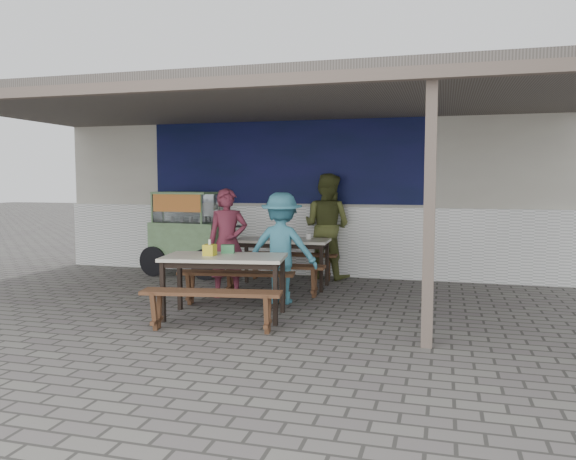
% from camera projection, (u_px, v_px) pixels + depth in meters
% --- Properties ---
extents(ground, '(60.00, 60.00, 0.00)m').
position_uv_depth(ground, '(237.00, 312.00, 7.07)').
color(ground, '#5E5B55').
rests_on(ground, ground).
extents(back_wall, '(9.00, 1.28, 3.50)m').
position_uv_depth(back_wall, '(305.00, 177.00, 10.35)').
color(back_wall, beige).
rests_on(back_wall, ground).
extents(warung_roof, '(9.00, 4.21, 2.81)m').
position_uv_depth(warung_roof, '(260.00, 103.00, 7.69)').
color(warung_roof, '#5B554E').
rests_on(warung_roof, ground).
extents(table_left, '(1.47, 0.74, 0.75)m').
position_uv_depth(table_left, '(282.00, 244.00, 8.66)').
color(table_left, beige).
rests_on(table_left, ground).
extents(bench_left_street, '(1.55, 0.36, 0.45)m').
position_uv_depth(bench_left_street, '(272.00, 272.00, 8.06)').
color(bench_left_street, brown).
rests_on(bench_left_street, ground).
extents(bench_left_wall, '(1.55, 0.36, 0.45)m').
position_uv_depth(bench_left_wall, '(291.00, 260.00, 9.33)').
color(bench_left_wall, brown).
rests_on(bench_left_wall, ground).
extents(table_right, '(1.54, 0.97, 0.75)m').
position_uv_depth(table_right, '(225.00, 262.00, 6.74)').
color(table_right, beige).
rests_on(table_right, ground).
extents(bench_right_street, '(1.57, 0.51, 0.45)m').
position_uv_depth(bench_right_street, '(211.00, 301.00, 6.13)').
color(bench_right_street, brown).
rests_on(bench_right_street, ground).
extents(bench_right_wall, '(1.57, 0.51, 0.45)m').
position_uv_depth(bench_right_wall, '(236.00, 280.00, 7.41)').
color(bench_right_wall, brown).
rests_on(bench_right_wall, ground).
extents(vendor_cart, '(1.87, 0.84, 1.46)m').
position_uv_depth(vendor_cart, '(188.00, 230.00, 9.78)').
color(vendor_cart, '#75A36C').
rests_on(vendor_cart, ground).
extents(patron_street_side, '(0.66, 0.57, 1.54)m').
position_uv_depth(patron_street_side, '(228.00, 243.00, 7.93)').
color(patron_street_side, maroon).
rests_on(patron_street_side, ground).
extents(patron_wall_side, '(1.03, 0.90, 1.77)m').
position_uv_depth(patron_wall_side, '(327.00, 226.00, 9.48)').
color(patron_wall_side, '#535929').
rests_on(patron_wall_side, ground).
extents(patron_right_table, '(0.99, 0.61, 1.49)m').
position_uv_depth(patron_right_table, '(282.00, 248.00, 7.54)').
color(patron_right_table, teal).
rests_on(patron_right_table, ground).
extents(tissue_box, '(0.13, 0.13, 0.13)m').
position_uv_depth(tissue_box, '(210.00, 250.00, 6.75)').
color(tissue_box, gold).
rests_on(tissue_box, table_right).
extents(donation_box, '(0.18, 0.15, 0.11)m').
position_uv_depth(donation_box, '(228.00, 249.00, 6.98)').
color(donation_box, '#367A49').
rests_on(donation_box, table_right).
extents(condiment_jar, '(0.08, 0.08, 0.09)m').
position_uv_depth(condiment_jar, '(308.00, 236.00, 8.67)').
color(condiment_jar, silver).
rests_on(condiment_jar, table_left).
extents(condiment_bowl, '(0.21, 0.21, 0.04)m').
position_uv_depth(condiment_bowl, '(273.00, 237.00, 8.83)').
color(condiment_bowl, white).
rests_on(condiment_bowl, table_left).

